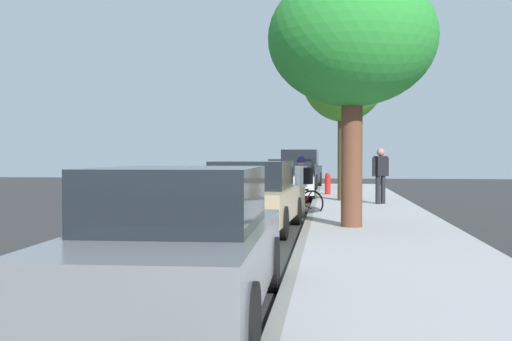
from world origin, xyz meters
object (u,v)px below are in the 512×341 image
(street_tree_mid_block, at_px, (343,77))
(fire_hydrant, at_px, (328,183))
(parked_sedan_grey_nearest, at_px, (179,244))
(street_tree_near_cyclist, at_px, (352,40))
(bicycle_at_curb, at_px, (295,202))
(parked_pickup_black_far, at_px, (298,171))
(parked_sedan_tan_second, at_px, (253,196))
(parked_sedan_silver_mid, at_px, (290,180))
(pedestrian_on_phone, at_px, (381,172))
(cyclist_with_backpack, at_px, (302,180))

(street_tree_mid_block, height_order, fire_hydrant, street_tree_mid_block)
(parked_sedan_grey_nearest, bearing_deg, street_tree_near_cyclist, 74.92)
(bicycle_at_curb, bearing_deg, parked_pickup_black_far, 92.30)
(parked_sedan_tan_second, distance_m, street_tree_near_cyclist, 3.95)
(parked_pickup_black_far, bearing_deg, parked_sedan_silver_mid, -89.85)
(pedestrian_on_phone, bearing_deg, bicycle_at_curb, -134.13)
(street_tree_mid_block, distance_m, pedestrian_on_phone, 3.66)
(parked_sedan_grey_nearest, xyz_separation_m, street_tree_near_cyclist, (1.97, 7.30, 3.32))
(parked_sedan_silver_mid, relative_size, bicycle_at_curb, 2.75)
(parked_sedan_grey_nearest, xyz_separation_m, parked_sedan_silver_mid, (0.05, 17.50, 0.00))
(parked_sedan_silver_mid, distance_m, cyclist_with_backpack, 6.78)
(street_tree_near_cyclist, distance_m, pedestrian_on_phone, 7.25)
(parked_sedan_silver_mid, bearing_deg, street_tree_mid_block, -49.15)
(parked_sedan_grey_nearest, bearing_deg, cyclist_with_backpack, 85.86)
(parked_sedan_tan_second, xyz_separation_m, parked_sedan_silver_mid, (0.21, 10.05, 0.00))
(parked_sedan_silver_mid, relative_size, fire_hydrant, 5.30)
(street_tree_near_cyclist, bearing_deg, street_tree_mid_block, 90.00)
(parked_sedan_silver_mid, height_order, street_tree_near_cyclist, street_tree_near_cyclist)
(parked_sedan_silver_mid, distance_m, parked_pickup_black_far, 6.70)
(street_tree_near_cyclist, bearing_deg, pedestrian_on_phone, 80.24)
(parked_sedan_grey_nearest, distance_m, street_tree_mid_block, 15.81)
(cyclist_with_backpack, height_order, fire_hydrant, cyclist_with_backpack)
(cyclist_with_backpack, height_order, street_tree_mid_block, street_tree_mid_block)
(parked_sedan_silver_mid, xyz_separation_m, cyclist_with_backpack, (0.73, -6.74, 0.24))
(parked_sedan_grey_nearest, xyz_separation_m, street_tree_mid_block, (1.97, 15.28, 3.54))
(parked_sedan_tan_second, bearing_deg, bicycle_at_curb, 79.24)
(parked_sedan_tan_second, relative_size, street_tree_near_cyclist, 0.83)
(parked_sedan_grey_nearest, height_order, parked_pickup_black_far, parked_pickup_black_far)
(bicycle_at_curb, distance_m, street_tree_near_cyclist, 5.56)
(parked_sedan_silver_mid, xyz_separation_m, bicycle_at_curb, (0.50, -6.28, -0.38))
(parked_sedan_tan_second, height_order, fire_hydrant, parked_sedan_tan_second)
(parked_sedan_tan_second, xyz_separation_m, fire_hydrant, (1.61, 11.10, -0.19))
(street_tree_near_cyclist, bearing_deg, cyclist_with_backpack, 108.99)
(fire_hydrant, bearing_deg, parked_sedan_silver_mid, -143.11)
(street_tree_mid_block, bearing_deg, street_tree_near_cyclist, -90.00)
(cyclist_with_backpack, bearing_deg, parked_sedan_silver_mid, 96.17)
(parked_pickup_black_far, bearing_deg, bicycle_at_curb, -87.70)
(cyclist_with_backpack, relative_size, street_tree_near_cyclist, 0.30)
(fire_hydrant, bearing_deg, street_tree_mid_block, -80.95)
(bicycle_at_curb, relative_size, pedestrian_on_phone, 0.93)
(parked_sedan_grey_nearest, relative_size, fire_hydrant, 5.28)
(parked_sedan_grey_nearest, height_order, fire_hydrant, parked_sedan_grey_nearest)
(parked_sedan_grey_nearest, relative_size, cyclist_with_backpack, 2.69)
(bicycle_at_curb, height_order, street_tree_mid_block, street_tree_mid_block)
(street_tree_mid_block, bearing_deg, cyclist_with_backpack, -104.74)
(parked_sedan_tan_second, distance_m, cyclist_with_backpack, 3.45)
(street_tree_mid_block, bearing_deg, fire_hydrant, 99.05)
(parked_pickup_black_far, bearing_deg, cyclist_with_backpack, -86.82)
(parked_sedan_tan_second, distance_m, bicycle_at_curb, 3.85)
(parked_pickup_black_far, bearing_deg, fire_hydrant, -75.92)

